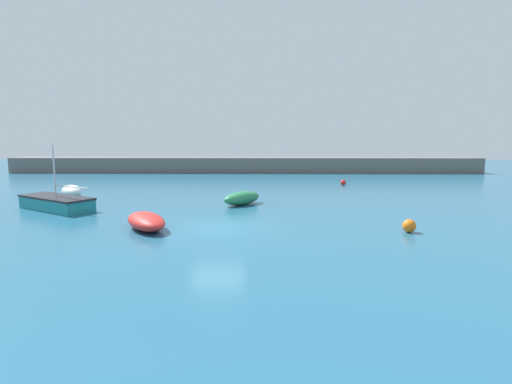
{
  "coord_description": "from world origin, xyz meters",
  "views": [
    {
      "loc": [
        2.12,
        -18.39,
        4.26
      ],
      "look_at": [
        1.73,
        7.37,
        0.74
      ],
      "focal_mm": 28.0,
      "sensor_mm": 36.0,
      "label": 1
    }
  ],
  "objects_px": {
    "rowboat_white_midwater": "(242,198)",
    "mooring_buoy_orange": "(409,226)",
    "open_tender_yellow": "(72,191)",
    "mooring_buoy_red": "(343,182)",
    "rowboat_blue_near": "(146,221)",
    "sailboat_short_mast": "(56,203)"
  },
  "relations": [
    {
      "from": "mooring_buoy_red",
      "to": "mooring_buoy_orange",
      "type": "bearing_deg",
      "value": -92.14
    },
    {
      "from": "rowboat_white_midwater",
      "to": "rowboat_blue_near",
      "type": "relative_size",
      "value": 0.82
    },
    {
      "from": "open_tender_yellow",
      "to": "mooring_buoy_red",
      "type": "xyz_separation_m",
      "value": [
        21.12,
        7.58,
        -0.19
      ]
    },
    {
      "from": "rowboat_white_midwater",
      "to": "rowboat_blue_near",
      "type": "bearing_deg",
      "value": 10.49
    },
    {
      "from": "open_tender_yellow",
      "to": "rowboat_blue_near",
      "type": "height_order",
      "value": "open_tender_yellow"
    },
    {
      "from": "rowboat_blue_near",
      "to": "open_tender_yellow",
      "type": "bearing_deg",
      "value": 8.28
    },
    {
      "from": "rowboat_white_midwater",
      "to": "open_tender_yellow",
      "type": "bearing_deg",
      "value": -63.09
    },
    {
      "from": "sailboat_short_mast",
      "to": "mooring_buoy_orange",
      "type": "height_order",
      "value": "sailboat_short_mast"
    },
    {
      "from": "sailboat_short_mast",
      "to": "rowboat_white_midwater",
      "type": "relative_size",
      "value": 1.79
    },
    {
      "from": "sailboat_short_mast",
      "to": "rowboat_white_midwater",
      "type": "xyz_separation_m",
      "value": [
        10.93,
        1.96,
        0.01
      ]
    },
    {
      "from": "sailboat_short_mast",
      "to": "open_tender_yellow",
      "type": "xyz_separation_m",
      "value": [
        -1.56,
        5.17,
        0.01
      ]
    },
    {
      "from": "sailboat_short_mast",
      "to": "open_tender_yellow",
      "type": "distance_m",
      "value": 5.4
    },
    {
      "from": "mooring_buoy_orange",
      "to": "rowboat_blue_near",
      "type": "bearing_deg",
      "value": 177.83
    },
    {
      "from": "rowboat_white_midwater",
      "to": "rowboat_blue_near",
      "type": "xyz_separation_m",
      "value": [
        -4.14,
        -6.93,
        -0.05
      ]
    },
    {
      "from": "sailboat_short_mast",
      "to": "mooring_buoy_orange",
      "type": "xyz_separation_m",
      "value": [
        18.88,
        -5.43,
        -0.12
      ]
    },
    {
      "from": "open_tender_yellow",
      "to": "mooring_buoy_orange",
      "type": "height_order",
      "value": "open_tender_yellow"
    },
    {
      "from": "rowboat_blue_near",
      "to": "mooring_buoy_red",
      "type": "bearing_deg",
      "value": -66.97
    },
    {
      "from": "rowboat_blue_near",
      "to": "mooring_buoy_orange",
      "type": "height_order",
      "value": "rowboat_blue_near"
    },
    {
      "from": "open_tender_yellow",
      "to": "rowboat_white_midwater",
      "type": "height_order",
      "value": "same"
    },
    {
      "from": "mooring_buoy_red",
      "to": "mooring_buoy_orange",
      "type": "xyz_separation_m",
      "value": [
        -0.68,
        -18.17,
        0.06
      ]
    },
    {
      "from": "rowboat_white_midwater",
      "to": "mooring_buoy_orange",
      "type": "bearing_deg",
      "value": 88.42
    },
    {
      "from": "rowboat_white_midwater",
      "to": "mooring_buoy_red",
      "type": "bearing_deg",
      "value": -177.34
    }
  ]
}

